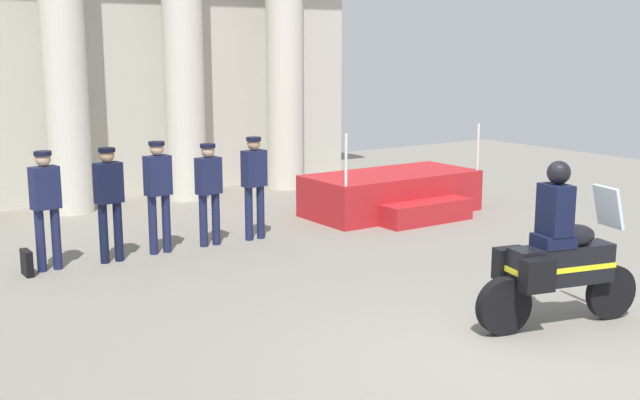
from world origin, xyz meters
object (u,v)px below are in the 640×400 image
at_px(officer_in_row_3, 209,186).
at_px(briefcase_on_ground, 27,263).
at_px(officer_in_row_1, 109,195).
at_px(officer_in_row_4, 254,179).
at_px(reviewing_stand, 394,194).
at_px(officer_in_row_0, 46,201).
at_px(motorcycle_with_rider, 556,259).
at_px(officer_in_row_2, 158,188).

bearing_deg(officer_in_row_3, briefcase_on_ground, -5.94).
distance_m(officer_in_row_1, briefcase_on_ground, 1.47).
bearing_deg(officer_in_row_4, briefcase_on_ground, -6.94).
relative_size(reviewing_stand, officer_in_row_0, 1.93).
xyz_separation_m(officer_in_row_4, motorcycle_with_rider, (0.71, -5.52, -0.20)).
bearing_deg(officer_in_row_1, officer_in_row_3, 174.70).
relative_size(motorcycle_with_rider, briefcase_on_ground, 5.72).
distance_m(officer_in_row_1, officer_in_row_2, 0.80).
bearing_deg(reviewing_stand, officer_in_row_2, -177.28).
bearing_deg(officer_in_row_2, officer_in_row_3, 171.99).
relative_size(officer_in_row_0, officer_in_row_4, 1.01).
bearing_deg(motorcycle_with_rider, officer_in_row_3, 118.99).
relative_size(officer_in_row_2, officer_in_row_4, 1.02).
height_order(officer_in_row_1, motorcycle_with_rider, motorcycle_with_rider).
xyz_separation_m(reviewing_stand, officer_in_row_3, (-3.96, -0.23, 0.59)).
bearing_deg(motorcycle_with_rider, officer_in_row_4, 111.11).
bearing_deg(officer_in_row_0, officer_in_row_4, 171.56).
bearing_deg(motorcycle_with_rider, briefcase_on_ground, 142.43).
bearing_deg(briefcase_on_ground, officer_in_row_4, 0.97).
bearing_deg(officer_in_row_0, reviewing_stand, 174.17).
bearing_deg(briefcase_on_ground, motorcycle_with_rider, -51.35).
bearing_deg(officer_in_row_1, officer_in_row_0, -12.38).
height_order(officer_in_row_3, officer_in_row_4, officer_in_row_4).
height_order(reviewing_stand, officer_in_row_3, reviewing_stand).
bearing_deg(officer_in_row_2, briefcase_on_ground, -5.07).
relative_size(reviewing_stand, officer_in_row_4, 1.95).
bearing_deg(officer_in_row_2, motorcycle_with_rider, 105.04).
distance_m(officer_in_row_0, officer_in_row_1, 0.89).
relative_size(officer_in_row_2, officer_in_row_3, 1.06).
bearing_deg(officer_in_row_0, officer_in_row_3, 172.21).
distance_m(officer_in_row_2, motorcycle_with_rider, 6.04).
relative_size(officer_in_row_4, briefcase_on_ground, 4.68).
relative_size(officer_in_row_0, briefcase_on_ground, 4.72).
bearing_deg(officer_in_row_0, officer_in_row_2, 172.33).
bearing_deg(officer_in_row_1, reviewing_stand, 175.20).
height_order(officer_in_row_1, officer_in_row_2, officer_in_row_2).
height_order(reviewing_stand, officer_in_row_0, officer_in_row_0).
relative_size(reviewing_stand, officer_in_row_2, 1.91).
xyz_separation_m(reviewing_stand, officer_in_row_0, (-6.48, -0.23, 0.63)).
height_order(officer_in_row_2, briefcase_on_ground, officer_in_row_2).
relative_size(officer_in_row_3, briefcase_on_ground, 4.52).
xyz_separation_m(officer_in_row_2, officer_in_row_4, (1.64, -0.04, -0.02)).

